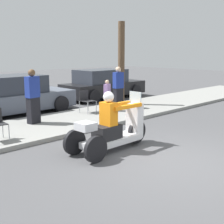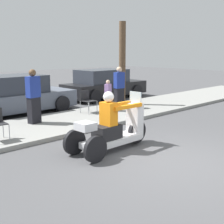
# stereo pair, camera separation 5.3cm
# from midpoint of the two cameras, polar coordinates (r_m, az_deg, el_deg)

# --- Properties ---
(ground_plane) EXTENTS (60.00, 60.00, 0.00)m
(ground_plane) POSITION_cam_midpoint_polar(r_m,az_deg,el_deg) (7.08, 10.91, -8.92)
(ground_plane) COLOR #4C4C4F
(sidewalk_strip) EXTENTS (28.00, 2.80, 0.12)m
(sidewalk_strip) POSITION_cam_midpoint_polar(r_m,az_deg,el_deg) (10.26, -10.68, -2.23)
(sidewalk_strip) COLOR gray
(sidewalk_strip) RESTS_ON ground
(motorcycle_trike) EXTENTS (2.39, 0.84, 1.47)m
(motorcycle_trike) POSITION_cam_midpoint_polar(r_m,az_deg,el_deg) (7.59, -0.13, -3.24)
(motorcycle_trike) COLOR black
(motorcycle_trike) RESTS_ON ground
(spectator_far_back) EXTENTS (0.42, 0.28, 1.65)m
(spectator_far_back) POSITION_cam_midpoint_polar(r_m,az_deg,el_deg) (12.51, 1.02, 4.36)
(spectator_far_back) COLOR black
(spectator_far_back) RESTS_ON sidewalk_strip
(spectator_near_curb) EXTENTS (0.44, 0.30, 1.72)m
(spectator_near_curb) POSITION_cam_midpoint_polar(r_m,az_deg,el_deg) (10.14, -14.42, 2.58)
(spectator_near_curb) COLOR black
(spectator_near_curb) RESTS_ON sidewalk_strip
(spectator_by_tree) EXTENTS (0.32, 0.26, 1.19)m
(spectator_by_tree) POSITION_cam_midpoint_polar(r_m,az_deg,el_deg) (11.93, -1.01, 2.95)
(spectator_by_tree) COLOR #515156
(spectator_by_tree) RESTS_ON sidewalk_strip
(folding_chair_curbside) EXTENTS (0.49, 0.49, 0.82)m
(folding_chair_curbside) POSITION_cam_midpoint_polar(r_m,az_deg,el_deg) (11.64, -4.91, 2.36)
(folding_chair_curbside) COLOR #A5A8AD
(folding_chair_curbside) RESTS_ON sidewalk_strip
(parked_car_lot_center) EXTENTS (4.48, 1.95, 1.47)m
(parked_car_lot_center) POSITION_cam_midpoint_polar(r_m,az_deg,el_deg) (15.90, -1.77, 5.03)
(parked_car_lot_center) COLOR black
(parked_car_lot_center) RESTS_ON ground
(parked_car_lot_right) EXTENTS (4.39, 2.05, 1.48)m
(parked_car_lot_right) POSITION_cam_midpoint_polar(r_m,az_deg,el_deg) (12.52, -17.57, 2.85)
(parked_car_lot_right) COLOR slate
(parked_car_lot_right) RESTS_ON ground
(tree_trunk) EXTENTS (0.28, 0.28, 3.47)m
(tree_trunk) POSITION_cam_midpoint_polar(r_m,az_deg,el_deg) (13.34, 1.59, 8.83)
(tree_trunk) COLOR brown
(tree_trunk) RESTS_ON sidewalk_strip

